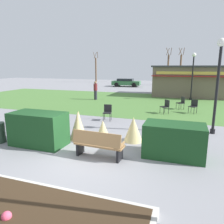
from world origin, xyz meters
The scene contains 21 objects.
ground_plane centered at (0.00, 0.00, 0.00)m, with size 80.00×80.00×0.00m, color gray.
lawn_patch centered at (0.00, 11.83, 0.00)m, with size 36.00×12.00×0.01m, color #4C7A38.
park_bench centered at (0.43, 0.25, 0.48)m, with size 1.72×0.61×0.95m.
hedge_left centered at (-2.23, 0.65, 0.64)m, with size 2.11×1.10×1.29m, color #19421E.
hedge_right centered at (2.79, 1.20, 0.57)m, with size 1.99×1.10×1.14m, color #19421E.
ornamental_grass_behind_left centered at (1.15, 2.22, 0.50)m, with size 0.76×0.76×1.01m, color #D1BC7F.
ornamental_grass_behind_right centered at (0.11, 1.50, 0.48)m, with size 0.75×0.75×0.97m, color #D1BC7F.
ornamental_grass_behind_center centered at (-1.07, 1.70, 0.59)m, with size 0.72×0.72×1.19m, color #D1BC7F.
ornamental_grass_behind_far centered at (-1.20, 2.00, 0.59)m, with size 0.50×0.50×1.17m, color #D1BC7F.
lamppost_mid centered at (4.35, 4.41, 2.63)m, with size 0.36×0.36×4.17m.
lamppost_far centered at (3.58, 14.53, 2.63)m, with size 0.36×0.36×4.17m.
food_kiosk centered at (3.50, 17.42, 1.55)m, with size 7.43×4.85×3.08m.
cafe_chair_west centered at (1.92, 8.01, 0.53)m, with size 0.62×0.62×0.89m.
cafe_chair_east centered at (-1.04, 5.15, 0.53)m, with size 0.51×0.51×0.89m.
cafe_chair_center centered at (2.86, 9.81, 0.53)m, with size 0.61×0.61×0.89m.
cafe_chair_north centered at (3.63, 8.70, 0.53)m, with size 0.59×0.59×0.89m.
person_strolling centered at (-4.71, 11.95, 0.86)m, with size 0.34×0.34×1.69m.
parked_car_west_slot centered at (-5.46, 25.30, 0.64)m, with size 4.31×2.27×1.20m.
tree_left_bg centered at (2.13, 30.27, 2.57)m, with size 0.91×0.96×5.86m.
tree_right_bg centered at (0.23, 29.87, 2.57)m, with size 0.91×0.96×5.86m.
tree_center_bg centered at (-13.30, 32.09, 2.46)m, with size 0.91×0.96×5.64m.
Camera 1 is at (3.02, -5.88, 3.01)m, focal length 34.03 mm.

